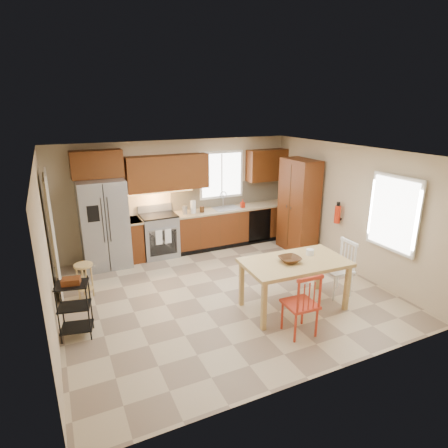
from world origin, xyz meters
name	(u,v)px	position (x,y,z in m)	size (l,w,h in m)	color
floor	(223,292)	(0.00, 0.00, 0.00)	(5.50, 5.50, 0.00)	tan
ceiling	(223,152)	(0.00, 0.00, 2.50)	(5.50, 5.00, 0.02)	silver
wall_back	(177,196)	(0.00, 2.50, 1.25)	(5.50, 0.02, 2.50)	#CCB793
wall_front	(317,289)	(0.00, -2.50, 1.25)	(5.50, 0.02, 2.50)	#CCB793
wall_left	(46,252)	(-2.75, 0.00, 1.25)	(0.02, 5.00, 2.50)	#CCB793
wall_right	(348,208)	(2.75, 0.00, 1.25)	(0.02, 5.00, 2.50)	#CCB793
refrigerator	(104,224)	(-1.70, 2.12, 0.91)	(0.92, 0.75, 1.82)	gray
range_stove	(159,236)	(-0.55, 2.19, 0.46)	(0.76, 0.63, 0.92)	gray
base_cabinet_narrow	(134,240)	(-1.10, 2.20, 0.45)	(0.30, 0.60, 0.90)	#592710
base_cabinet_run	(233,225)	(1.29, 2.20, 0.45)	(2.92, 0.60, 0.90)	#592710
dishwasher	(260,226)	(1.85, 1.91, 0.45)	(0.60, 0.02, 0.78)	black
backsplash	(228,194)	(1.29, 2.48, 1.18)	(2.92, 0.03, 0.55)	beige
upper_over_fridge	(97,164)	(-1.70, 2.33, 2.10)	(1.00, 0.35, 0.55)	#562E0E
upper_left_block	(168,173)	(-0.25, 2.33, 1.83)	(1.80, 0.35, 0.75)	#562E0E
upper_right_block	(267,165)	(2.25, 2.33, 1.83)	(1.00, 0.35, 0.75)	#562E0E
window_back	(221,175)	(1.10, 2.48, 1.65)	(1.12, 0.04, 1.12)	white
sink	(226,210)	(1.10, 2.20, 0.86)	(0.62, 0.46, 0.16)	gray
undercab_glow	(156,192)	(-0.55, 2.30, 1.43)	(1.60, 0.30, 0.01)	#FFBF66
soap_bottle	(243,204)	(1.48, 2.10, 1.00)	(0.09, 0.09, 0.19)	red
paper_towel	(193,207)	(0.25, 2.15, 1.04)	(0.12, 0.12, 0.28)	white
canister_steel	(185,210)	(0.05, 2.15, 0.99)	(0.11, 0.11, 0.18)	gray
canister_wood	(202,209)	(0.45, 2.12, 0.97)	(0.10, 0.10, 0.14)	#4B2914
pantry	(298,206)	(2.43, 1.20, 1.05)	(0.50, 0.95, 2.10)	#592710
fire_extinguisher	(337,214)	(2.63, 0.15, 1.10)	(0.12, 0.12, 0.36)	red
window_right	(394,214)	(2.68, -1.15, 1.45)	(0.04, 1.02, 1.32)	white
doorway	(52,236)	(-2.67, 1.30, 1.05)	(0.04, 0.95, 2.10)	#8C7A59
dining_table	(294,285)	(0.83, -0.96, 0.41)	(1.68, 0.95, 0.82)	tan
chair_red	(300,303)	(0.48, -1.61, 0.49)	(0.46, 0.46, 0.99)	#AF2F1A
chair_white	(337,269)	(1.78, -0.91, 0.49)	(0.46, 0.46, 0.99)	white
table_bowl	(290,262)	(0.72, -0.96, 0.83)	(0.34, 0.34, 0.08)	#4B2914
table_jar	(310,253)	(1.19, -0.85, 0.86)	(0.13, 0.13, 0.15)	white
bar_stool	(85,281)	(-2.25, 0.82, 0.32)	(0.31, 0.31, 0.64)	tan
utility_cart	(75,309)	(-2.49, -0.31, 0.44)	(0.44, 0.34, 0.88)	black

